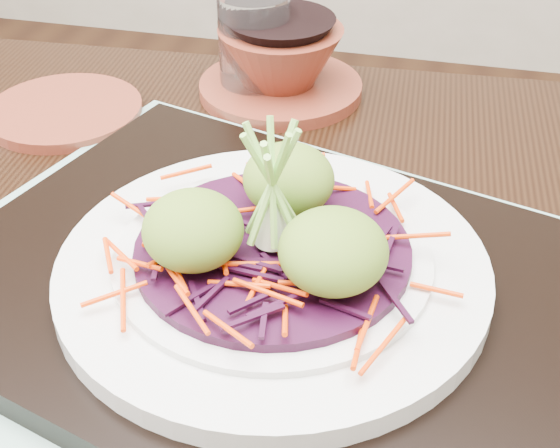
% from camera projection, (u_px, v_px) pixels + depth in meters
% --- Properties ---
extents(dining_table, '(1.14, 0.80, 0.69)m').
position_uv_depth(dining_table, '(291.00, 365.00, 0.62)').
color(dining_table, black).
rests_on(dining_table, ground).
extents(placemat, '(0.60, 0.52, 0.00)m').
position_uv_depth(placemat, '(273.00, 303.00, 0.54)').
color(placemat, '#81A793').
rests_on(placemat, dining_table).
extents(serving_tray, '(0.52, 0.44, 0.02)m').
position_uv_depth(serving_tray, '(273.00, 289.00, 0.53)').
color(serving_tray, black).
rests_on(serving_tray, placemat).
extents(white_plate, '(0.29, 0.29, 0.02)m').
position_uv_depth(white_plate, '(273.00, 267.00, 0.52)').
color(white_plate, silver).
rests_on(white_plate, serving_tray).
extents(cabbage_bed, '(0.18, 0.18, 0.01)m').
position_uv_depth(cabbage_bed, '(273.00, 250.00, 0.51)').
color(cabbage_bed, black).
rests_on(cabbage_bed, white_plate).
extents(carrot_julienne, '(0.22, 0.22, 0.01)m').
position_uv_depth(carrot_julienne, '(273.00, 239.00, 0.50)').
color(carrot_julienne, '#EC3904').
rests_on(carrot_julienne, cabbage_bed).
extents(guacamole_scoops, '(0.16, 0.14, 0.05)m').
position_uv_depth(guacamole_scoops, '(272.00, 219.00, 0.49)').
color(guacamole_scoops, '#507021').
rests_on(guacamole_scoops, cabbage_bed).
extents(scallion_garnish, '(0.07, 0.07, 0.10)m').
position_uv_depth(scallion_garnish, '(272.00, 189.00, 0.48)').
color(scallion_garnish, '#86C44E').
rests_on(scallion_garnish, cabbage_bed).
extents(terracotta_side_plate, '(0.16, 0.16, 0.01)m').
position_uv_depth(terracotta_side_plate, '(65.00, 111.00, 0.76)').
color(terracotta_side_plate, maroon).
rests_on(terracotta_side_plate, dining_table).
extents(water_glass, '(0.07, 0.07, 0.10)m').
position_uv_depth(water_glass, '(254.00, 45.00, 0.77)').
color(water_glass, white).
rests_on(water_glass, dining_table).
extents(terracotta_bowl_set, '(0.19, 0.19, 0.07)m').
position_uv_depth(terracotta_bowl_set, '(281.00, 65.00, 0.78)').
color(terracotta_bowl_set, maroon).
rests_on(terracotta_bowl_set, dining_table).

